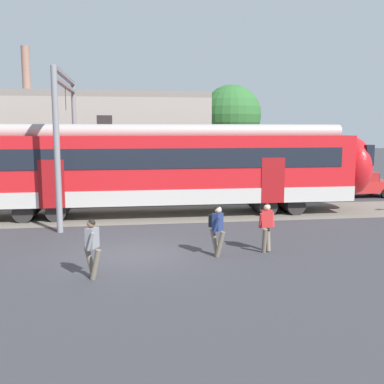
% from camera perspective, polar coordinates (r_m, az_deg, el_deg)
% --- Properties ---
extents(ground_plane, '(160.00, 160.00, 0.00)m').
position_cam_1_polar(ground_plane, '(15.04, -7.26, -7.84)').
color(ground_plane, '#38383D').
extents(pedestrian_grey, '(0.55, 0.66, 1.67)m').
position_cam_1_polar(pedestrian_grey, '(12.64, -12.55, -6.48)').
color(pedestrian_grey, '#6B6051').
rests_on(pedestrian_grey, ground).
extents(pedestrian_navy, '(0.53, 0.67, 1.67)m').
position_cam_1_polar(pedestrian_navy, '(14.49, 3.19, -4.36)').
color(pedestrian_navy, '#6B6051').
rests_on(pedestrian_navy, ground).
extents(pedestrian_red, '(0.57, 0.63, 1.67)m').
position_cam_1_polar(pedestrian_red, '(15.16, 9.44, -3.90)').
color(pedestrian_red, '#6B6051').
rests_on(pedestrian_red, ground).
extents(parked_car_red, '(4.04, 1.84, 1.54)m').
position_cam_1_polar(parked_car_red, '(29.20, 20.52, 0.94)').
color(parked_car_red, '#B22323').
rests_on(parked_car_red, ground).
extents(catenary_gantry, '(0.24, 6.64, 6.53)m').
position_cam_1_polar(catenary_gantry, '(21.51, -15.64, 8.27)').
color(catenary_gantry, gray).
rests_on(catenary_gantry, ground).
extents(background_building, '(14.10, 5.00, 9.20)m').
position_cam_1_polar(background_building, '(29.88, -11.92, 6.09)').
color(background_building, gray).
rests_on(background_building, ground).
extents(street_tree_right, '(4.32, 4.32, 7.32)m').
position_cam_1_polar(street_tree_right, '(33.32, 5.02, 9.73)').
color(street_tree_right, brown).
rests_on(street_tree_right, ground).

